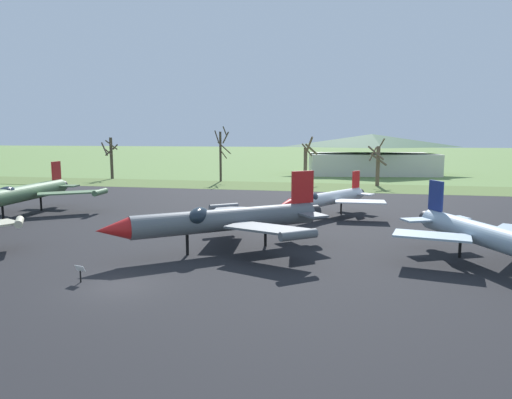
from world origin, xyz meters
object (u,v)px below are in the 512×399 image
Objects in this scene: jet_fighter_front_left at (325,199)px; info_placard_front_left at (283,224)px; jet_fighter_front_right at (22,193)px; visitor_building at (371,154)px; jet_fighter_rear_left at (224,219)px; jet_fighter_rear_right at (495,238)px; info_placard_rear_left at (80,272)px.

info_placard_front_left is at bearing -114.62° from jet_fighter_front_left.
jet_fighter_front_right is 0.58× the size of visitor_building.
visitor_building is (12.57, 67.46, 1.82)m from jet_fighter_rear_left.
jet_fighter_front_left is at bearing -96.97° from visitor_building.
visitor_building is (-4.14, 68.81, 2.03)m from jet_fighter_rear_right.
jet_fighter_rear_left reaches higher than jet_fighter_front_right.
jet_fighter_rear_right is 68.97m from visitor_building.
info_placard_front_left is at bearing 61.07° from info_placard_rear_left.
jet_fighter_front_left is 14.48× the size of info_placard_front_left.
jet_fighter_front_left is 0.45× the size of visitor_building.
jet_fighter_rear_right is (10.63, -15.70, 0.17)m from jet_fighter_front_left.
visitor_building is at bearing 93.44° from jet_fighter_rear_right.
jet_fighter_rear_left is 68.64m from visitor_building.
jet_fighter_rear_left is at bearing 55.00° from info_placard_rear_left.
jet_fighter_rear_right is 0.50× the size of visitor_building.
info_placard_front_left is 17.98m from info_placard_rear_left.
jet_fighter_front_right is at bearing 158.39° from jet_fighter_rear_left.
jet_fighter_rear_left is 0.50× the size of visitor_building.
info_placard_rear_left is at bearing -163.06° from jet_fighter_rear_right.
jet_fighter_front_left is at bearing 67.04° from jet_fighter_rear_left.
jet_fighter_rear_right is (22.44, 6.84, 1.40)m from info_placard_rear_left.
jet_fighter_rear_left is 10.13m from info_placard_rear_left.
info_placard_front_left is 0.05× the size of jet_fighter_front_right.
visitor_building is at bearing 83.03° from jet_fighter_front_left.
visitor_building is (18.31, 75.65, 3.42)m from info_placard_rear_left.
jet_fighter_front_right is at bearing -169.94° from jet_fighter_front_left.
jet_fighter_front_left is 18.96m from jet_fighter_rear_right.
jet_fighter_rear_left reaches higher than info_placard_front_left.
jet_fighter_rear_left is at bearing -112.96° from jet_fighter_front_left.
jet_fighter_rear_right reaches higher than jet_fighter_front_left.
jet_fighter_rear_left is 16.76m from jet_fighter_rear_right.
jet_fighter_rear_right is at bearing -4.64° from jet_fighter_rear_left.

